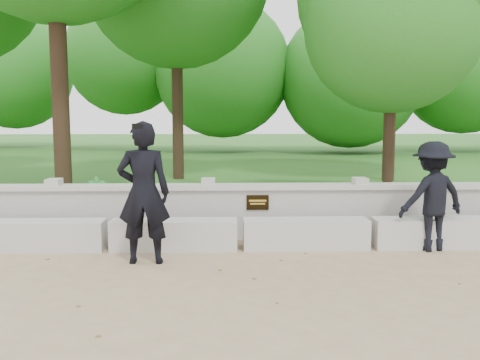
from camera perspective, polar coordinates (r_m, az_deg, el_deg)
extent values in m
plane|color=tan|center=(6.39, 0.54, -11.50)|extent=(80.00, 80.00, 0.00)
cube|color=#245717|center=(20.15, -1.02, 1.51)|extent=(40.00, 22.00, 0.25)
cube|color=beige|center=(8.62, -20.45, -5.56)|extent=(1.90, 0.45, 0.45)
cube|color=beige|center=(8.20, -7.02, -5.79)|extent=(1.90, 0.45, 0.45)
cube|color=beige|center=(8.26, 7.01, -5.70)|extent=(1.90, 0.45, 0.45)
cube|color=beige|center=(8.78, 20.07, -5.31)|extent=(1.90, 0.45, 0.45)
cube|color=#B4B2AA|center=(8.81, -0.12, -3.62)|extent=(12.50, 0.25, 0.82)
cube|color=beige|center=(8.74, -0.12, -0.72)|extent=(12.50, 0.35, 0.08)
cube|color=black|center=(8.65, 1.89, -2.41)|extent=(0.36, 0.02, 0.24)
imported|color=black|center=(7.37, -10.24, -1.36)|extent=(0.72, 0.48, 1.95)
cube|color=black|center=(6.92, -10.88, 5.65)|extent=(0.14, 0.02, 0.07)
imported|color=black|center=(8.48, 19.81, -1.64)|extent=(1.19, 0.88, 1.64)
cylinder|color=#382619|center=(11.83, -18.70, 10.56)|extent=(0.35, 0.35, 5.20)
cylinder|color=#382619|center=(15.07, -6.69, 8.83)|extent=(0.31, 0.31, 4.58)
cylinder|color=#382619|center=(10.65, 15.60, 4.70)|extent=(0.19, 0.19, 2.81)
sphere|color=#296821|center=(10.82, 16.02, 17.13)|extent=(3.36, 3.36, 3.36)
cylinder|color=#382619|center=(15.12, 15.78, 9.19)|extent=(0.33, 0.33, 4.88)
imported|color=#2B8030|center=(10.18, -14.87, -1.46)|extent=(0.42, 0.39, 0.66)
imported|color=#2B8030|center=(10.06, 17.91, -1.87)|extent=(0.40, 0.41, 0.59)
imported|color=#2B8030|center=(9.96, -11.14, -1.52)|extent=(0.50, 0.49, 0.67)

